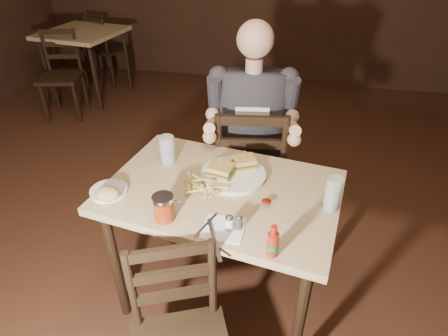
% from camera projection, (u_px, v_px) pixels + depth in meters
% --- Properties ---
extents(room_shell, '(7.00, 7.00, 7.00)m').
position_uv_depth(room_shell, '(182.00, 48.00, 1.40)').
color(room_shell, black).
rests_on(room_shell, ground).
extents(main_table, '(1.15, 0.85, 0.77)m').
position_uv_depth(main_table, '(222.00, 204.00, 1.78)').
color(main_table, tan).
rests_on(main_table, ground).
extents(bg_table, '(0.89, 0.89, 0.77)m').
position_uv_depth(bg_table, '(83.00, 39.00, 4.19)').
color(bg_table, tan).
rests_on(bg_table, ground).
extents(chair_far, '(0.51, 0.55, 0.96)m').
position_uv_depth(chair_far, '(249.00, 170.00, 2.37)').
color(chair_far, black).
rests_on(chair_far, ground).
extents(bg_chair_far, '(0.50, 0.53, 0.83)m').
position_uv_depth(bg_chair_far, '(110.00, 49.00, 4.78)').
color(bg_chair_far, black).
rests_on(bg_chair_far, ground).
extents(bg_chair_near, '(0.50, 0.53, 0.87)m').
position_uv_depth(bg_chair_near, '(60.00, 77.00, 3.88)').
color(bg_chair_near, black).
rests_on(bg_chair_near, ground).
extents(diner, '(0.57, 0.48, 0.90)m').
position_uv_depth(diner, '(252.00, 106.00, 2.07)').
color(diner, '#2C2C30').
rests_on(diner, chair_far).
extents(dinner_plate, '(0.34, 0.34, 0.02)m').
position_uv_depth(dinner_plate, '(233.00, 175.00, 1.80)').
color(dinner_plate, white).
rests_on(dinner_plate, main_table).
extents(sandwich_left, '(0.13, 0.12, 0.10)m').
position_uv_depth(sandwich_left, '(221.00, 167.00, 1.75)').
color(sandwich_left, tan).
rests_on(sandwich_left, dinner_plate).
extents(sandwich_right, '(0.13, 0.12, 0.09)m').
position_uv_depth(sandwich_right, '(244.00, 160.00, 1.81)').
color(sandwich_right, tan).
rests_on(sandwich_right, dinner_plate).
extents(fries_pile, '(0.25, 0.19, 0.04)m').
position_uv_depth(fries_pile, '(203.00, 184.00, 1.69)').
color(fries_pile, '#D3C152').
rests_on(fries_pile, dinner_plate).
extents(ketchup_dollop, '(0.05, 0.05, 0.01)m').
position_uv_depth(ketchup_dollop, '(266.00, 201.00, 1.61)').
color(ketchup_dollop, maroon).
rests_on(ketchup_dollop, dinner_plate).
extents(glass_left, '(0.09, 0.09, 0.14)m').
position_uv_depth(glass_left, '(167.00, 150.00, 1.87)').
color(glass_left, silver).
rests_on(glass_left, main_table).
extents(glass_right, '(0.08, 0.08, 0.15)m').
position_uv_depth(glass_right, '(333.00, 194.00, 1.57)').
color(glass_right, silver).
rests_on(glass_right, main_table).
extents(hot_sauce, '(0.05, 0.05, 0.14)m').
position_uv_depth(hot_sauce, '(273.00, 241.00, 1.35)').
color(hot_sauce, maroon).
rests_on(hot_sauce, main_table).
extents(salt_shaker, '(0.04, 0.04, 0.06)m').
position_uv_depth(salt_shaker, '(229.00, 223.00, 1.48)').
color(salt_shaker, white).
rests_on(salt_shaker, main_table).
extents(pepper_shaker, '(0.04, 0.04, 0.06)m').
position_uv_depth(pepper_shaker, '(239.00, 223.00, 1.49)').
color(pepper_shaker, '#38332D').
rests_on(pepper_shaker, main_table).
extents(syrup_dispenser, '(0.10, 0.10, 0.11)m').
position_uv_depth(syrup_dispenser, '(164.00, 208.00, 1.52)').
color(syrup_dispenser, maroon).
rests_on(syrup_dispenser, main_table).
extents(napkin, '(0.17, 0.15, 0.00)m').
position_uv_depth(napkin, '(224.00, 228.00, 1.50)').
color(napkin, white).
rests_on(napkin, main_table).
extents(knife, '(0.11, 0.22, 0.01)m').
position_uv_depth(knife, '(214.00, 239.00, 1.44)').
color(knife, silver).
rests_on(knife, napkin).
extents(fork, '(0.06, 0.15, 0.00)m').
position_uv_depth(fork, '(206.00, 225.00, 1.51)').
color(fork, silver).
rests_on(fork, napkin).
extents(side_plate, '(0.18, 0.18, 0.01)m').
position_uv_depth(side_plate, '(109.00, 192.00, 1.69)').
color(side_plate, white).
rests_on(side_plate, main_table).
extents(bread_roll, '(0.12, 0.10, 0.06)m').
position_uv_depth(bread_roll, '(108.00, 194.00, 1.62)').
color(bread_roll, tan).
rests_on(bread_roll, side_plate).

